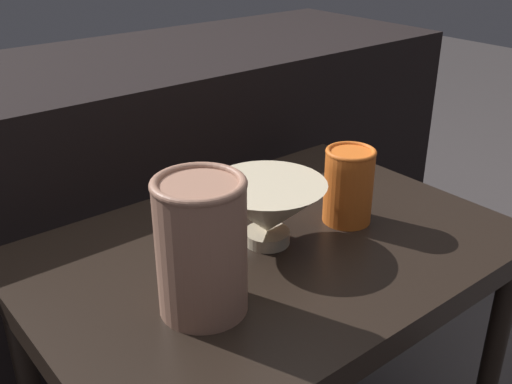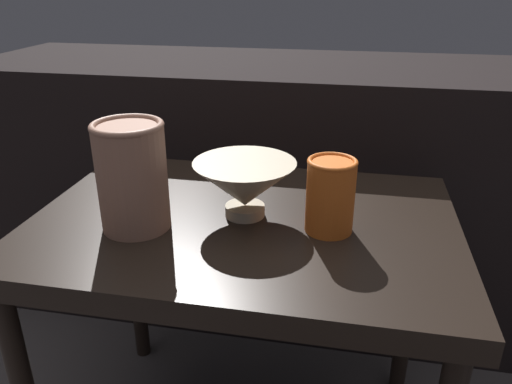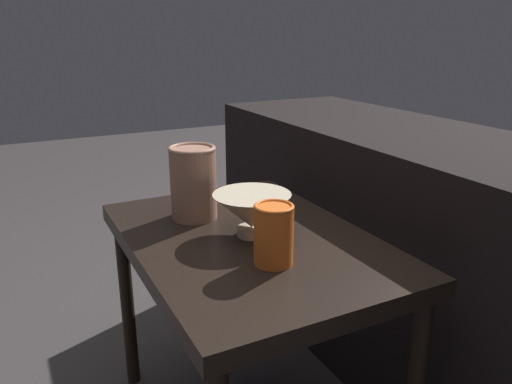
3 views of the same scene
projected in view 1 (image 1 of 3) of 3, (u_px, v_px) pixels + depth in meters
The scene contains 5 objects.
table at pixel (271, 278), 0.93m from camera, with size 0.72×0.50×0.54m.
couch_backdrop at pixel (110, 216), 1.38m from camera, with size 1.70×0.50×0.71m.
bowl at pixel (266, 209), 0.88m from camera, with size 0.17×0.17×0.10m.
vase_textured_left at pixel (201, 245), 0.72m from camera, with size 0.11×0.11×0.18m.
vase_colorful_right at pixel (349, 185), 0.94m from camera, with size 0.08×0.08×0.12m.
Camera 1 is at (-0.51, -0.59, 1.00)m, focal length 42.00 mm.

